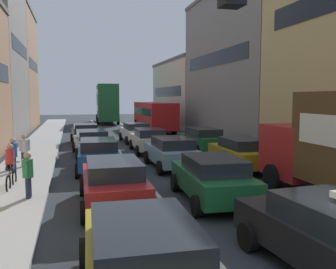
{
  "coord_description": "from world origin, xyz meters",
  "views": [
    {
      "loc": [
        -4.53,
        -4.97,
        3.39
      ],
      "look_at": [
        0.0,
        12.0,
        1.6
      ],
      "focal_mm": 38.63,
      "sensor_mm": 36.0,
      "label": 1
    }
  ],
  "objects_px": {
    "traffic_light_pole": "(77,61)",
    "hatchback_centre_lane_third": "(172,152)",
    "pedestrian_mid_sidewalk": "(28,174)",
    "cyclist_on_sidewalk": "(11,168)",
    "wagon_right_lane_far": "(202,139)",
    "pedestrian_far_sidewalk": "(25,149)",
    "sedan_centre_lane_fifth": "(136,132)",
    "sedan_left_lane_front": "(143,260)",
    "sedan_left_lane_fifth": "(85,133)",
    "bus_far_queue_secondary": "(107,102)",
    "sedan_left_lane_fourth": "(92,142)",
    "pedestrian_near_kerb": "(13,154)",
    "sedan_left_lane_third": "(98,154)",
    "wagon_left_lane_second": "(113,181)",
    "sedan_centre_lane_second": "(212,177)",
    "bus_mid_queue_primary": "(154,114)",
    "taxi_centre_lane_front": "(334,236)",
    "coupe_centre_lane_fourth": "(149,140)"
  },
  "relations": [
    {
      "from": "pedestrian_mid_sidewalk",
      "to": "cyclist_on_sidewalk",
      "type": "bearing_deg",
      "value": -62.16
    },
    {
      "from": "traffic_light_pole",
      "to": "sedan_centre_lane_fifth",
      "type": "bearing_deg",
      "value": 78.55
    },
    {
      "from": "wagon_left_lane_second",
      "to": "hatchback_centre_lane_third",
      "type": "relative_size",
      "value": 1.01
    },
    {
      "from": "sedan_centre_lane_second",
      "to": "cyclist_on_sidewalk",
      "type": "xyz_separation_m",
      "value": [
        -6.6,
        3.21,
        0.05
      ]
    },
    {
      "from": "sedan_left_lane_fifth",
      "to": "pedestrian_near_kerb",
      "type": "bearing_deg",
      "value": 159.85
    },
    {
      "from": "wagon_right_lane_far",
      "to": "pedestrian_far_sidewalk",
      "type": "bearing_deg",
      "value": 104.28
    },
    {
      "from": "bus_mid_queue_primary",
      "to": "pedestrian_near_kerb",
      "type": "height_order",
      "value": "bus_mid_queue_primary"
    },
    {
      "from": "sedan_centre_lane_second",
      "to": "sedan_left_lane_fifth",
      "type": "bearing_deg",
      "value": 15.64
    },
    {
      "from": "sedan_left_lane_fourth",
      "to": "sedan_left_lane_third",
      "type": "bearing_deg",
      "value": 177.61
    },
    {
      "from": "bus_far_queue_secondary",
      "to": "traffic_light_pole",
      "type": "bearing_deg",
      "value": 177.04
    },
    {
      "from": "sedan_left_lane_fourth",
      "to": "pedestrian_far_sidewalk",
      "type": "height_order",
      "value": "pedestrian_far_sidewalk"
    },
    {
      "from": "wagon_left_lane_second",
      "to": "hatchback_centre_lane_third",
      "type": "distance_m",
      "value": 6.5
    },
    {
      "from": "traffic_light_pole",
      "to": "wagon_right_lane_far",
      "type": "bearing_deg",
      "value": 65.21
    },
    {
      "from": "sedan_left_lane_front",
      "to": "wagon_left_lane_second",
      "type": "xyz_separation_m",
      "value": [
        0.16,
        5.61,
        0.0
      ]
    },
    {
      "from": "sedan_left_lane_fourth",
      "to": "pedestrian_near_kerb",
      "type": "xyz_separation_m",
      "value": [
        -3.6,
        -4.88,
        0.15
      ]
    },
    {
      "from": "sedan_centre_lane_second",
      "to": "hatchback_centre_lane_third",
      "type": "distance_m",
      "value": 5.8
    },
    {
      "from": "hatchback_centre_lane_third",
      "to": "sedan_left_lane_fourth",
      "type": "height_order",
      "value": "same"
    },
    {
      "from": "coupe_centre_lane_fourth",
      "to": "sedan_left_lane_front",
      "type": "bearing_deg",
      "value": 169.09
    },
    {
      "from": "taxi_centre_lane_front",
      "to": "hatchback_centre_lane_third",
      "type": "bearing_deg",
      "value": -3.11
    },
    {
      "from": "pedestrian_mid_sidewalk",
      "to": "wagon_left_lane_second",
      "type": "bearing_deg",
      "value": 159.03
    },
    {
      "from": "traffic_light_pole",
      "to": "bus_mid_queue_primary",
      "type": "height_order",
      "value": "traffic_light_pole"
    },
    {
      "from": "sedan_left_lane_fifth",
      "to": "sedan_centre_lane_fifth",
      "type": "bearing_deg",
      "value": -92.6
    },
    {
      "from": "bus_mid_queue_primary",
      "to": "cyclist_on_sidewalk",
      "type": "height_order",
      "value": "bus_mid_queue_primary"
    },
    {
      "from": "sedan_centre_lane_fifth",
      "to": "pedestrian_far_sidewalk",
      "type": "xyz_separation_m",
      "value": [
        -6.9,
        -8.87,
        0.15
      ]
    },
    {
      "from": "pedestrian_mid_sidewalk",
      "to": "sedan_left_lane_fifth",
      "type": "bearing_deg",
      "value": -95.5
    },
    {
      "from": "traffic_light_pole",
      "to": "hatchback_centre_lane_third",
      "type": "relative_size",
      "value": 1.28
    },
    {
      "from": "bus_far_queue_secondary",
      "to": "pedestrian_near_kerb",
      "type": "xyz_separation_m",
      "value": [
        -7.09,
        -32.13,
        -1.88
      ]
    },
    {
      "from": "sedan_left_lane_fifth",
      "to": "wagon_left_lane_second",
      "type": "bearing_deg",
      "value": 179.19
    },
    {
      "from": "coupe_centre_lane_fourth",
      "to": "bus_far_queue_secondary",
      "type": "relative_size",
      "value": 0.41
    },
    {
      "from": "coupe_centre_lane_fourth",
      "to": "cyclist_on_sidewalk",
      "type": "distance_m",
      "value": 10.4
    },
    {
      "from": "sedan_centre_lane_second",
      "to": "cyclist_on_sidewalk",
      "type": "relative_size",
      "value": 2.55
    },
    {
      "from": "hatchback_centre_lane_third",
      "to": "taxi_centre_lane_front",
      "type": "bearing_deg",
      "value": -179.41
    },
    {
      "from": "wagon_left_lane_second",
      "to": "pedestrian_mid_sidewalk",
      "type": "distance_m",
      "value": 2.89
    },
    {
      "from": "traffic_light_pole",
      "to": "bus_mid_queue_primary",
      "type": "relative_size",
      "value": 0.52
    },
    {
      "from": "bus_mid_queue_primary",
      "to": "pedestrian_near_kerb",
      "type": "relative_size",
      "value": 6.36
    },
    {
      "from": "sedan_left_lane_front",
      "to": "sedan_left_lane_fifth",
      "type": "relative_size",
      "value": 1.0
    },
    {
      "from": "wagon_right_lane_far",
      "to": "traffic_light_pole",
      "type": "bearing_deg",
      "value": 152.29
    },
    {
      "from": "bus_far_queue_secondary",
      "to": "bus_mid_queue_primary",
      "type": "bearing_deg",
      "value": -163.27
    },
    {
      "from": "taxi_centre_lane_front",
      "to": "sedan_left_lane_fourth",
      "type": "bearing_deg",
      "value": 9.07
    },
    {
      "from": "traffic_light_pole",
      "to": "bus_far_queue_secondary",
      "type": "height_order",
      "value": "traffic_light_pole"
    },
    {
      "from": "sedan_left_lane_front",
      "to": "wagon_right_lane_far",
      "type": "xyz_separation_m",
      "value": [
        6.89,
        15.85,
        0.0
      ]
    },
    {
      "from": "cyclist_on_sidewalk",
      "to": "pedestrian_mid_sidewalk",
      "type": "xyz_separation_m",
      "value": [
        0.79,
        -1.75,
        0.1
      ]
    },
    {
      "from": "sedan_left_lane_fifth",
      "to": "bus_far_queue_secondary",
      "type": "xyz_separation_m",
      "value": [
        3.64,
        21.77,
        2.03
      ]
    },
    {
      "from": "pedestrian_far_sidewalk",
      "to": "sedan_left_lane_fourth",
      "type": "bearing_deg",
      "value": -70.52
    },
    {
      "from": "traffic_light_pole",
      "to": "pedestrian_far_sidewalk",
      "type": "xyz_separation_m",
      "value": [
        -2.29,
        13.88,
        -2.87
      ]
    },
    {
      "from": "traffic_light_pole",
      "to": "sedan_left_lane_front",
      "type": "xyz_separation_m",
      "value": [
        0.97,
        1.17,
        -3.02
      ]
    },
    {
      "from": "pedestrian_mid_sidewalk",
      "to": "sedan_left_lane_fourth",
      "type": "bearing_deg",
      "value": -101.53
    },
    {
      "from": "traffic_light_pole",
      "to": "sedan_left_lane_front",
      "type": "height_order",
      "value": "traffic_light_pole"
    },
    {
      "from": "bus_far_queue_secondary",
      "to": "pedestrian_near_kerb",
      "type": "relative_size",
      "value": 6.39
    },
    {
      "from": "sedan_left_lane_third",
      "to": "wagon_right_lane_far",
      "type": "distance_m",
      "value": 8.14
    }
  ]
}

